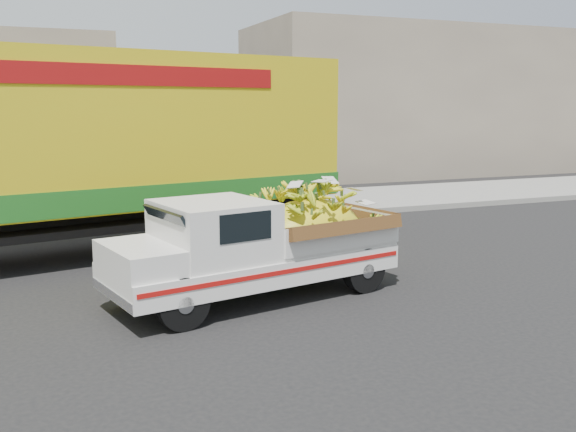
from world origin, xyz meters
name	(u,v)px	position (x,y,z in m)	size (l,w,h in m)	color
ground	(160,306)	(0.00, 0.00, 0.00)	(100.00, 100.00, 0.00)	black
curb	(109,229)	(0.00, 5.92, 0.07)	(60.00, 0.25, 0.15)	gray
sidewalk	(99,215)	(0.00, 8.02, 0.07)	(60.00, 4.00, 0.14)	gray
building_right	(416,102)	(14.00, 14.92, 3.00)	(14.00, 6.00, 6.00)	gray
pickup_truck	(274,242)	(1.72, -0.09, 0.81)	(4.55, 2.43, 1.51)	black
semi_trailer	(36,146)	(-1.46, 3.47, 2.12)	(12.09, 4.84, 3.80)	black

